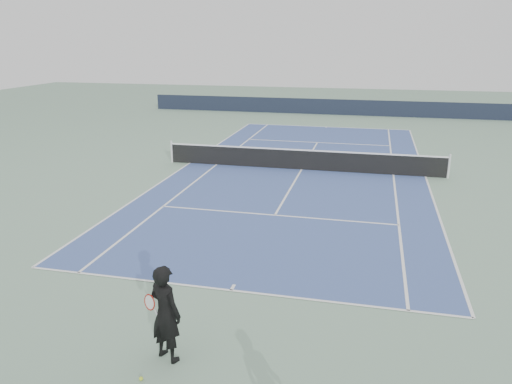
# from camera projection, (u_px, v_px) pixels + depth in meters

# --- Properties ---
(ground) EXTENTS (80.00, 80.00, 0.00)m
(ground) POSITION_uv_depth(u_px,v_px,m) (302.00, 170.00, 23.08)
(ground) COLOR gray
(court_surface) EXTENTS (10.97, 23.77, 0.01)m
(court_surface) POSITION_uv_depth(u_px,v_px,m) (302.00, 170.00, 23.07)
(court_surface) COLOR #3C528E
(court_surface) RESTS_ON ground
(tennis_net) EXTENTS (12.90, 0.10, 1.07)m
(tennis_net) POSITION_uv_depth(u_px,v_px,m) (302.00, 159.00, 22.93)
(tennis_net) COLOR silver
(tennis_net) RESTS_ON ground
(windscreen_far) EXTENTS (30.00, 0.25, 1.20)m
(windscreen_far) POSITION_uv_depth(u_px,v_px,m) (334.00, 107.00, 39.53)
(windscreen_far) COLOR black
(windscreen_far) RESTS_ON ground
(tennis_player) EXTENTS (0.89, 0.76, 1.92)m
(tennis_player) POSITION_uv_depth(u_px,v_px,m) (165.00, 313.00, 9.23)
(tennis_player) COLOR black
(tennis_player) RESTS_ON ground
(tennis_ball) EXTENTS (0.07, 0.07, 0.07)m
(tennis_ball) POSITION_uv_depth(u_px,v_px,m) (141.00, 379.00, 8.87)
(tennis_ball) COLOR #BDD62B
(tennis_ball) RESTS_ON ground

